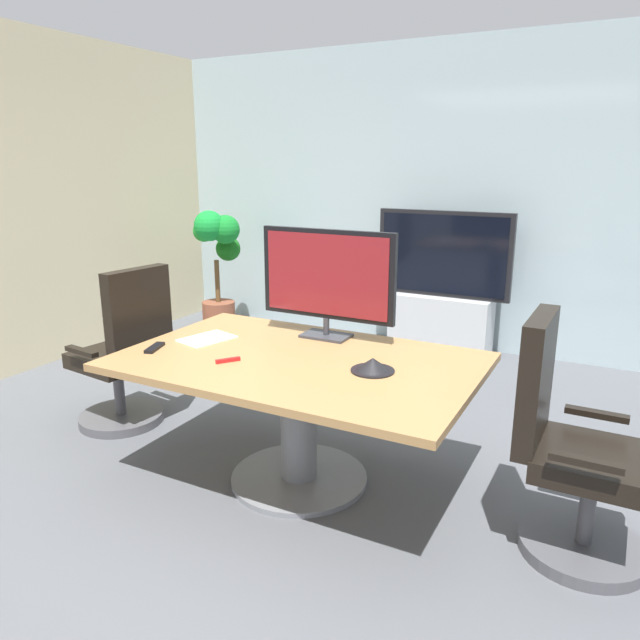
% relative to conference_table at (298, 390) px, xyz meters
% --- Properties ---
extents(ground_plane, '(7.19, 7.19, 0.00)m').
position_rel_conference_table_xyz_m(ground_plane, '(0.10, -0.08, -0.54)').
color(ground_plane, '#515459').
extents(wall_back_glass_partition, '(6.19, 0.10, 2.78)m').
position_rel_conference_table_xyz_m(wall_back_glass_partition, '(0.10, 2.92, 0.85)').
color(wall_back_glass_partition, '#9EB2B7').
rests_on(wall_back_glass_partition, ground).
extents(conference_table, '(1.87, 1.19, 0.72)m').
position_rel_conference_table_xyz_m(conference_table, '(0.00, 0.00, 0.00)').
color(conference_table, olive).
rests_on(conference_table, ground).
extents(office_chair_left, '(0.62, 0.60, 1.09)m').
position_rel_conference_table_xyz_m(office_chair_left, '(-1.36, 0.09, -0.08)').
color(office_chair_left, '#4C4C51').
rests_on(office_chair_left, ground).
extents(office_chair_right, '(0.60, 0.57, 1.09)m').
position_rel_conference_table_xyz_m(office_chair_right, '(1.36, 0.05, -0.08)').
color(office_chair_right, '#4C4C51').
rests_on(office_chair_right, ground).
extents(tv_monitor, '(0.84, 0.18, 0.64)m').
position_rel_conference_table_xyz_m(tv_monitor, '(-0.05, 0.42, 0.54)').
color(tv_monitor, '#333338').
rests_on(tv_monitor, conference_table).
extents(wall_display_unit, '(1.20, 0.36, 1.31)m').
position_rel_conference_table_xyz_m(wall_display_unit, '(0.03, 2.56, -0.10)').
color(wall_display_unit, '#B7BABC').
rests_on(wall_display_unit, ground).
extents(potted_plant, '(0.59, 0.62, 1.26)m').
position_rel_conference_table_xyz_m(potted_plant, '(-2.24, 2.25, 0.22)').
color(potted_plant, brown).
rests_on(potted_plant, ground).
extents(conference_phone, '(0.22, 0.22, 0.07)m').
position_rel_conference_table_xyz_m(conference_phone, '(0.43, -0.00, 0.21)').
color(conference_phone, black).
rests_on(conference_phone, conference_table).
extents(remote_control, '(0.10, 0.18, 0.02)m').
position_rel_conference_table_xyz_m(remote_control, '(-0.78, -0.24, 0.19)').
color(remote_control, black).
rests_on(remote_control, conference_table).
extents(whiteboard_marker, '(0.09, 0.12, 0.02)m').
position_rel_conference_table_xyz_m(whiteboard_marker, '(-0.29, -0.22, 0.19)').
color(whiteboard_marker, red).
rests_on(whiteboard_marker, conference_table).
extents(paper_notepad, '(0.28, 0.34, 0.01)m').
position_rel_conference_table_xyz_m(paper_notepad, '(-0.64, 0.05, 0.19)').
color(paper_notepad, white).
rests_on(paper_notepad, conference_table).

